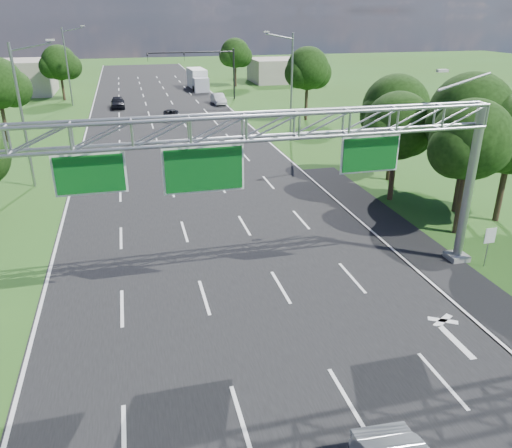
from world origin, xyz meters
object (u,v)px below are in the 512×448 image
object	(u,v)px
regulatory_sign	(489,239)
box_truck	(198,80)
sign_gantry	(247,142)
traffic_signal	(209,63)

from	to	relation	value
regulatory_sign	box_truck	size ratio (longest dim) A/B	0.25
sign_gantry	traffic_signal	size ratio (longest dim) A/B	1.92
box_truck	sign_gantry	bearing A→B (deg)	-99.24
regulatory_sign	box_truck	world-z (taller)	box_truck
regulatory_sign	traffic_signal	world-z (taller)	traffic_signal
sign_gantry	traffic_signal	world-z (taller)	sign_gantry
traffic_signal	box_truck	world-z (taller)	traffic_signal
traffic_signal	box_truck	size ratio (longest dim) A/B	1.45
sign_gantry	traffic_signal	bearing A→B (deg)	82.32
regulatory_sign	traffic_signal	xyz separation A→B (m)	(-4.92, 54.02, 3.66)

